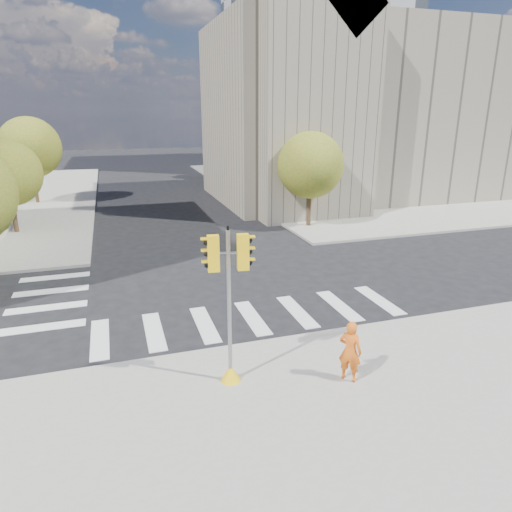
{
  "coord_description": "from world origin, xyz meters",
  "views": [
    {
      "loc": [
        -4.68,
        -16.76,
        7.37
      ],
      "look_at": [
        0.33,
        -1.09,
        2.1
      ],
      "focal_mm": 32.0,
      "sensor_mm": 36.0,
      "label": 1
    }
  ],
  "objects_px": {
    "photographer": "(350,351)",
    "lamp_near": "(294,151)",
    "traffic_signal": "(230,319)",
    "lamp_far": "(240,140)"
  },
  "relations": [
    {
      "from": "traffic_signal",
      "to": "lamp_far",
      "type": "bearing_deg",
      "value": 81.68
    },
    {
      "from": "lamp_far",
      "to": "photographer",
      "type": "height_order",
      "value": "lamp_far"
    },
    {
      "from": "lamp_far",
      "to": "lamp_near",
      "type": "bearing_deg",
      "value": -90.0
    },
    {
      "from": "lamp_near",
      "to": "photographer",
      "type": "height_order",
      "value": "lamp_near"
    },
    {
      "from": "lamp_near",
      "to": "traffic_signal",
      "type": "relative_size",
      "value": 1.82
    },
    {
      "from": "photographer",
      "to": "lamp_near",
      "type": "bearing_deg",
      "value": -60.1
    },
    {
      "from": "lamp_far",
      "to": "traffic_signal",
      "type": "height_order",
      "value": "lamp_far"
    },
    {
      "from": "lamp_near",
      "to": "lamp_far",
      "type": "bearing_deg",
      "value": 90.0
    },
    {
      "from": "lamp_far",
      "to": "photographer",
      "type": "xyz_separation_m",
      "value": [
        -6.8,
        -34.92,
        -3.54
      ]
    },
    {
      "from": "lamp_near",
      "to": "traffic_signal",
      "type": "xyz_separation_m",
      "value": [
        -9.97,
        -19.98,
        -2.54
      ]
    }
  ]
}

